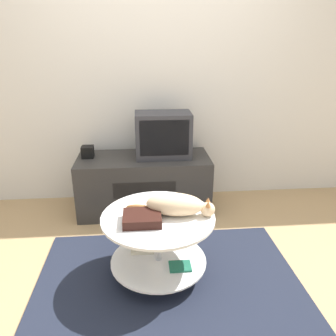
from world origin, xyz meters
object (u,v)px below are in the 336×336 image
Objects in this scene: speaker at (88,152)px; cat at (176,205)px; tv at (163,135)px; dvd_box at (142,218)px.

speaker is 1.28m from cat.
speaker is (-0.71, 0.03, -0.16)m from tv.
speaker reaches higher than cat.
tv reaches higher than dvd_box.
tv reaches higher than speaker.
speaker is at bearing 113.40° from dvd_box.
cat is (0.72, -1.05, -0.04)m from speaker.
tv is 1.15m from dvd_box.
speaker reaches higher than dvd_box.
speaker is at bearing 135.37° from cat.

